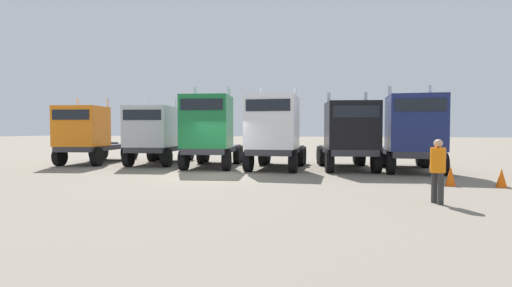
{
  "coord_description": "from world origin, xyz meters",
  "views": [
    {
      "loc": [
        5.8,
        -15.78,
        2.05
      ],
      "look_at": [
        0.89,
        4.68,
        1.29
      ],
      "focal_mm": 26.43,
      "sensor_mm": 36.0,
      "label": 1
    }
  ],
  "objects": [
    {
      "name": "semi_truck_orange",
      "position": [
        -9.19,
        3.8,
        1.77
      ],
      "size": [
        3.52,
        6.67,
        4.01
      ],
      "rotation": [
        0.0,
        0.0,
        -1.41
      ],
      "color": "#333338",
      "rests_on": "ground"
    },
    {
      "name": "semi_truck_silver",
      "position": [
        -5.08,
        4.22,
        1.8
      ],
      "size": [
        3.3,
        6.17,
        3.98
      ],
      "rotation": [
        0.0,
        0.0,
        -1.43
      ],
      "color": "#333338",
      "rests_on": "ground"
    },
    {
      "name": "semi_truck_black",
      "position": [
        5.93,
        3.84,
        1.79
      ],
      "size": [
        3.45,
        6.28,
        4.02
      ],
      "rotation": [
        0.0,
        0.0,
        -1.41
      ],
      "color": "#333338",
      "rests_on": "ground"
    },
    {
      "name": "semi_truck_white",
      "position": [
        2.23,
        3.18,
        1.98
      ],
      "size": [
        2.62,
        5.9,
        4.33
      ],
      "rotation": [
        0.0,
        0.0,
        -1.56
      ],
      "color": "#333338",
      "rests_on": "ground"
    },
    {
      "name": "traffic_cone_far",
      "position": [
        11.21,
        -0.73,
        0.34
      ],
      "size": [
        0.36,
        0.36,
        0.69
      ],
      "primitive_type": "cone",
      "color": "#F2590C",
      "rests_on": "ground"
    },
    {
      "name": "traffic_cone_mid",
      "position": [
        9.54,
        -0.74,
        0.37
      ],
      "size": [
        0.36,
        0.36,
        0.73
      ],
      "primitive_type": "cone",
      "color": "#F2590C",
      "rests_on": "ground"
    },
    {
      "name": "semi_truck_navy",
      "position": [
        8.89,
        3.59,
        1.92
      ],
      "size": [
        2.66,
        5.99,
        4.27
      ],
      "rotation": [
        0.0,
        0.0,
        -1.55
      ],
      "color": "#333338",
      "rests_on": "ground"
    },
    {
      "name": "semi_truck_green",
      "position": [
        -1.3,
        3.19,
        1.98
      ],
      "size": [
        3.37,
        6.39,
        4.42
      ],
      "rotation": [
        0.0,
        0.0,
        -1.43
      ],
      "color": "#333338",
      "rests_on": "ground"
    },
    {
      "name": "visitor_in_hivis",
      "position": [
        8.28,
        -4.48,
        1.04
      ],
      "size": [
        0.53,
        0.53,
        1.8
      ],
      "rotation": [
        0.0,
        0.0,
        0.41
      ],
      "color": "#303030",
      "rests_on": "ground"
    },
    {
      "name": "ground",
      "position": [
        0.0,
        0.0,
        0.0
      ],
      "size": [
        200.0,
        200.0,
        0.0
      ],
      "primitive_type": "plane",
      "color": "gray"
    }
  ]
}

